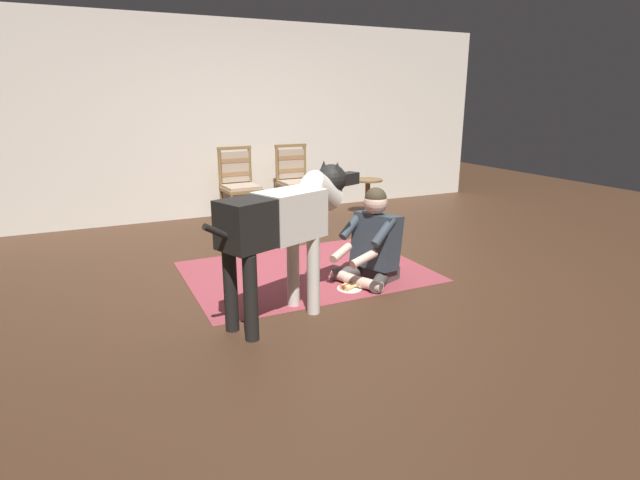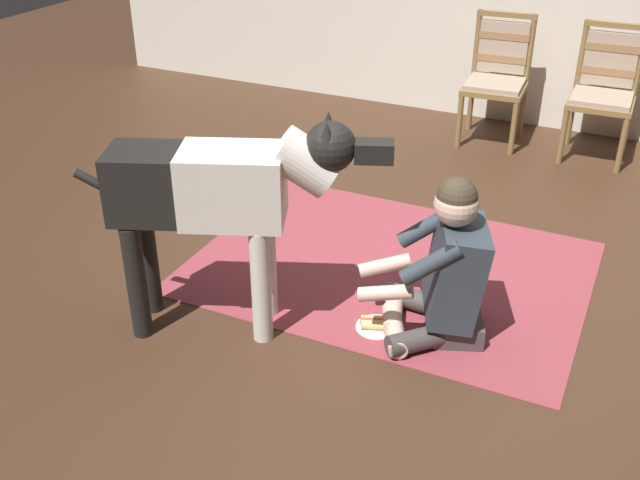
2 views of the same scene
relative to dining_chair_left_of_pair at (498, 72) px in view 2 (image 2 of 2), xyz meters
The scene contains 7 objects.
ground_plane 2.48m from the dining_chair_left_of_pair, 87.62° to the right, with size 13.76×13.76×0.00m, color #40291A.
area_rug 2.32m from the dining_chair_left_of_pair, 90.75° to the right, with size 2.20×1.63×0.01m, color brown.
dining_chair_left_of_pair is the anchor object (origin of this frame).
dining_chair_right_of_pair 0.80m from the dining_chair_left_of_pair, ahead, with size 0.47×0.47×0.98m.
person_sitting_on_floor 2.76m from the dining_chair_left_of_pair, 81.35° to the right, with size 0.70×0.61×0.85m.
large_dog 3.18m from the dining_chair_left_of_pair, 100.43° to the right, with size 1.41×0.67×1.13m.
hot_dog_on_plate 2.89m from the dining_chair_left_of_pair, 87.58° to the right, with size 0.22×0.22×0.06m.
Camera 2 is at (1.08, -3.35, 2.26)m, focal length 41.92 mm.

